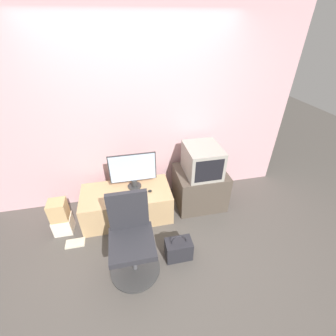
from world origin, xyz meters
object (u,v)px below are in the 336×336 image
keyboard (135,195)px  handbag (179,249)px  mouse (150,191)px  book (75,243)px  main_monitor (133,170)px  cardboard_box_lower (63,224)px  office_chair (132,242)px  crt_tv (202,160)px

keyboard → handbag: keyboard is taller
keyboard → mouse: size_ratio=5.41×
keyboard → book: keyboard is taller
main_monitor → keyboard: (-0.02, -0.19, -0.27)m
mouse → handbag: 0.83m
keyboard → cardboard_box_lower: (-0.97, -0.00, -0.33)m
cardboard_box_lower → office_chair: bearing=-39.2°
keyboard → office_chair: bearing=-97.4°
office_chair → cardboard_box_lower: (-0.87, 0.71, -0.29)m
main_monitor → mouse: size_ratio=12.00×
office_chair → mouse: bearing=67.7°
cardboard_box_lower → handbag: 1.56m
mouse → handbag: bearing=-73.6°
cardboard_box_lower → keyboard: bearing=0.2°
main_monitor → book: bearing=-151.3°
mouse → crt_tv: 0.83m
mouse → office_chair: size_ratio=0.05×
crt_tv → cardboard_box_lower: size_ratio=2.30×
office_chair → handbag: 0.59m
keyboard → mouse: (0.21, 0.03, 0.01)m
crt_tv → cardboard_box_lower: 2.05m
keyboard → office_chair: size_ratio=0.29×
main_monitor → cardboard_box_lower: 1.17m
office_chair → keyboard: bearing=82.6°
main_monitor → crt_tv: bearing=-2.8°
main_monitor → cardboard_box_lower: (-0.99, -0.19, -0.60)m
crt_tv → handbag: size_ratio=1.50×
handbag → book: handbag is taller
main_monitor → mouse: main_monitor is taller
book → cardboard_box_lower: bearing=121.8°
main_monitor → book: (-0.83, -0.45, -0.70)m
keyboard → crt_tv: size_ratio=0.52×
cardboard_box_lower → book: (0.16, -0.26, -0.11)m
mouse → office_chair: office_chair is taller
mouse → cardboard_box_lower: mouse is taller
handbag → crt_tv: bearing=57.8°
keyboard → mouse: mouse is taller
crt_tv → book: size_ratio=2.33×
office_chair → book: (-0.71, 0.45, -0.40)m
handbag → keyboard: bearing=121.1°
main_monitor → cardboard_box_lower: main_monitor is taller
cardboard_box_lower → mouse: bearing=1.4°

